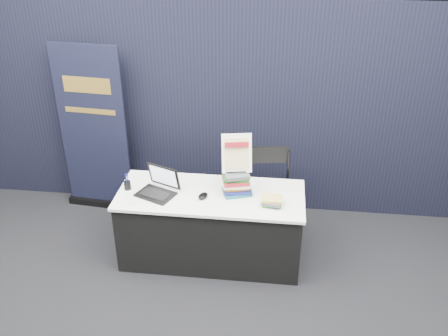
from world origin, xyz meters
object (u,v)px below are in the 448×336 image
Objects in this scene: laptop at (156,187)px; info_sign at (237,154)px; pullup_banner at (95,140)px; stacking_chair at (264,196)px; display_table at (211,226)px; book_stack_short at (272,201)px; book_stack_tall at (236,183)px.

info_sign reaches higher than laptop.
pullup_banner is 1.86× the size of stacking_chair.
display_table is 1.71× the size of stacking_chair.
book_stack_short is (0.59, -0.12, 0.41)m from display_table.
pullup_banner is (-1.43, 0.81, 0.49)m from display_table.
display_table is 0.92× the size of pullup_banner.
display_table is at bearing -175.33° from info_sign.
stacking_chair is (0.27, 0.26, -0.28)m from book_stack_tall.
info_sign is (-0.00, 0.03, 0.30)m from book_stack_tall.
info_sign is at bearing 90.00° from book_stack_tall.
book_stack_short reaches higher than display_table.
stacking_chair is (1.03, 0.34, -0.23)m from laptop.
book_stack_tall is 0.73× the size of info_sign.
pullup_banner is at bearing 145.24° from info_sign.
book_stack_short is at bearing -86.81° from stacking_chair.
display_table is at bearing -171.39° from book_stack_tall.
stacking_chair is (0.51, 0.30, 0.21)m from display_table.
stacking_chair is (0.27, 0.23, -0.58)m from info_sign.
book_stack_tall is at bearing 8.61° from display_table.
laptop is at bearing 177.44° from info_sign.
stacking_chair reaches higher than display_table.
book_stack_tall is at bearing -143.05° from stacking_chair.
display_table is at bearing 27.47° from laptop.
laptop is at bearing -175.18° from display_table.
book_stack_short is at bearing -39.50° from info_sign.
book_stack_short is 0.55m from info_sign.
display_table is 1.71m from pullup_banner.
stacking_chair is at bearing -9.30° from pullup_banner.
pullup_banner reaches higher than display_table.
stacking_chair is at bearing 30.46° from display_table.
laptop is 0.77m from book_stack_tall.
laptop is 1.25m from pullup_banner.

